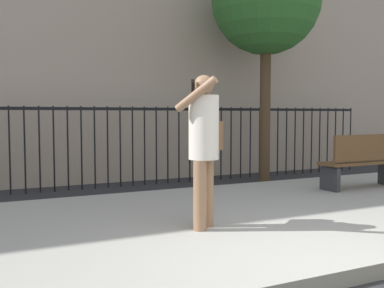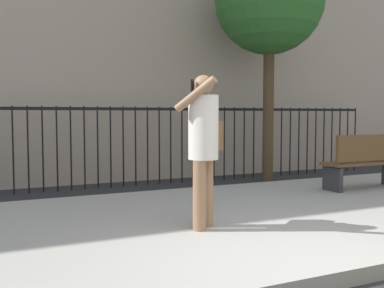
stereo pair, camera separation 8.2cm
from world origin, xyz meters
name	(u,v)px [view 1 (the left image)]	position (x,y,z in m)	size (l,w,h in m)	color
ground_plane	(346,288)	(0.00, 0.00, 0.00)	(60.00, 60.00, 0.00)	#28282B
sidewalk	(217,222)	(0.00, 2.20, 0.07)	(28.00, 4.40, 0.15)	#9E9B93
iron_fence	(126,136)	(0.00, 5.90, 1.02)	(12.03, 0.04, 1.60)	black
pedestrian_on_phone	(205,140)	(-0.40, 1.78, 1.16)	(0.71, 0.66, 1.74)	#936B4C
street_bench	(364,160)	(3.36, 2.97, 0.65)	(1.60, 0.45, 0.95)	brown
street_tree_near	(266,1)	(2.83, 5.18, 3.80)	(2.28, 2.28, 4.98)	#4C3823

